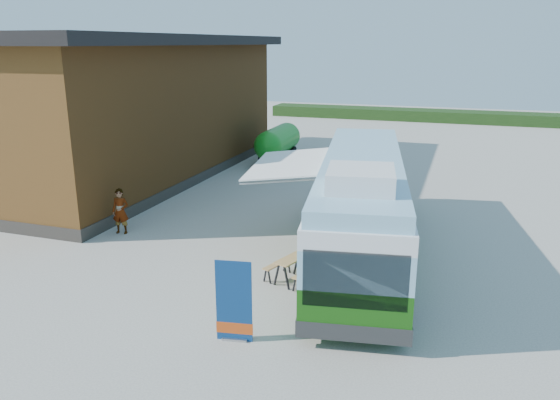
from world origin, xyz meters
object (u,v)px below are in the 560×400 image
at_px(person_a, 120,211).
at_px(picnic_table, 292,264).
at_px(bus, 361,203).
at_px(person_b, 363,176).
at_px(banner, 234,309).
at_px(slurry_tanker, 278,142).

bearing_deg(person_a, picnic_table, -27.87).
bearing_deg(picnic_table, person_a, -177.30).
bearing_deg(picnic_table, bus, 80.15).
bearing_deg(person_b, picnic_table, 54.19).
bearing_deg(bus, banner, -115.00).
xyz_separation_m(picnic_table, person_a, (-7.59, 2.15, 0.31)).
height_order(picnic_table, person_a, person_a).
xyz_separation_m(banner, person_a, (-7.30, 5.89, 0.02)).
bearing_deg(banner, bus, 65.00).
relative_size(picnic_table, person_b, 1.04).
relative_size(bus, banner, 6.25).
bearing_deg(slurry_tanker, person_a, -96.69).
bearing_deg(person_a, person_b, 37.67).
relative_size(picnic_table, slurry_tanker, 0.29).
height_order(person_a, person_b, person_a).
bearing_deg(slurry_tanker, banner, -75.24).
height_order(picnic_table, slurry_tanker, slurry_tanker).
bearing_deg(slurry_tanker, picnic_table, -71.02).
bearing_deg(bus, person_a, 175.02).
relative_size(person_a, slurry_tanker, 0.31).
bearing_deg(person_a, slurry_tanker, 72.67).
bearing_deg(banner, slurry_tanker, 96.67).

